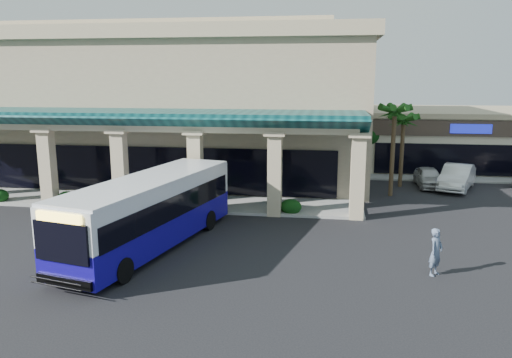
% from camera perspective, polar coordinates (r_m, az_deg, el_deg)
% --- Properties ---
extents(ground, '(110.00, 110.00, 0.00)m').
position_cam_1_polar(ground, '(23.42, -2.97, -7.43)').
color(ground, black).
extents(main_building, '(30.80, 14.80, 11.35)m').
position_cam_1_polar(main_building, '(39.74, -9.96, 8.59)').
color(main_building, tan).
rests_on(main_building, ground).
extents(arcade, '(30.00, 6.20, 5.70)m').
position_cam_1_polar(arcade, '(31.45, -15.00, 2.45)').
color(arcade, '#093739').
rests_on(arcade, ground).
extents(strip_mall, '(22.50, 12.50, 4.90)m').
position_cam_1_polar(strip_mall, '(47.97, 24.83, 4.31)').
color(strip_mall, beige).
rests_on(strip_mall, ground).
extents(palm_0, '(2.40, 2.40, 6.60)m').
position_cam_1_polar(palm_0, '(33.25, 15.39, 3.69)').
color(palm_0, '#184813').
rests_on(palm_0, ground).
extents(palm_1, '(2.40, 2.40, 5.80)m').
position_cam_1_polar(palm_1, '(36.38, 16.36, 3.64)').
color(palm_1, '#184813').
rests_on(palm_1, ground).
extents(broadleaf_tree, '(2.60, 2.60, 4.81)m').
position_cam_1_polar(broadleaf_tree, '(41.16, 12.63, 4.01)').
color(broadleaf_tree, black).
rests_on(broadleaf_tree, ground).
extents(transit_bus, '(5.22, 11.91, 3.24)m').
position_cam_1_polar(transit_bus, '(22.94, -11.97, -3.85)').
color(transit_bus, '#140A8A').
rests_on(transit_bus, ground).
extents(pedestrian, '(0.78, 0.82, 1.89)m').
position_cam_1_polar(pedestrian, '(20.81, 19.87, -7.85)').
color(pedestrian, slate).
rests_on(pedestrian, ground).
extents(car_silver, '(1.67, 4.11, 1.40)m').
position_cam_1_polar(car_silver, '(37.21, 19.12, 0.20)').
color(car_silver, '#BEBEBE').
rests_on(car_silver, ground).
extents(car_white, '(3.61, 5.45, 1.70)m').
position_cam_1_polar(car_white, '(37.12, 21.98, 0.21)').
color(car_white, white).
rests_on(car_white, ground).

